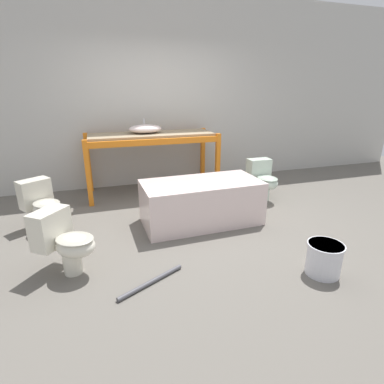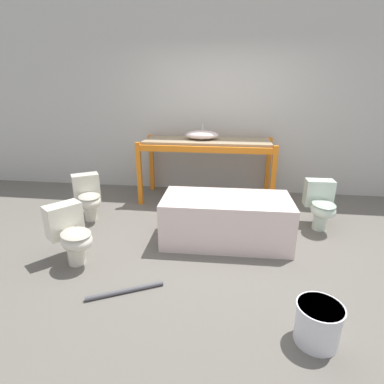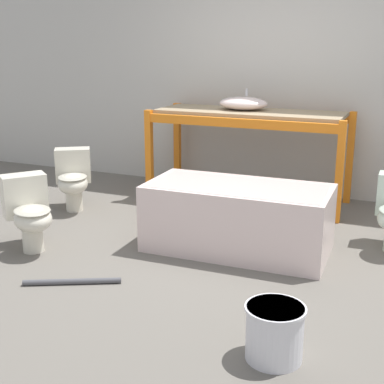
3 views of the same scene
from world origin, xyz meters
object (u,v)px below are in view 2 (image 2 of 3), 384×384
(toilet_far, at_px, (71,232))
(toilet_extra, at_px, (321,203))
(bathtub_main, at_px, (226,216))
(sink_basin, at_px, (202,135))
(bucket_white, at_px, (318,323))
(toilet_near, at_px, (88,196))

(toilet_far, relative_size, toilet_extra, 1.04)
(bathtub_main, xyz_separation_m, toilet_extra, (1.22, 0.54, 0.02))
(sink_basin, height_order, toilet_far, sink_basin)
(bathtub_main, xyz_separation_m, toilet_far, (-1.60, -0.68, 0.02))
(toilet_far, bearing_deg, bucket_white, -70.81)
(sink_basin, height_order, toilet_near, sink_basin)
(sink_basin, distance_m, toilet_near, 1.95)
(toilet_near, bearing_deg, toilet_extra, -30.77)
(bathtub_main, height_order, toilet_near, toilet_near)
(toilet_extra, bearing_deg, toilet_far, -157.51)
(toilet_extra, distance_m, bucket_white, 2.07)
(sink_basin, distance_m, bucket_white, 3.26)
(bathtub_main, distance_m, toilet_far, 1.73)
(toilet_far, relative_size, bucket_white, 1.90)
(toilet_near, bearing_deg, bathtub_main, -45.11)
(bathtub_main, relative_size, toilet_far, 2.37)
(bathtub_main, relative_size, toilet_extra, 2.46)
(bathtub_main, distance_m, toilet_extra, 1.33)
(sink_basin, xyz_separation_m, bathtub_main, (0.45, -1.46, -0.74))
(bucket_white, bearing_deg, toilet_extra, 75.66)
(bathtub_main, bearing_deg, toilet_near, 166.65)
(toilet_near, bearing_deg, toilet_far, -106.03)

